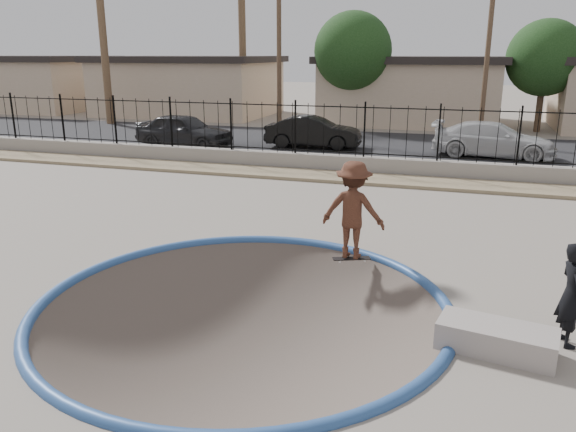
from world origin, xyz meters
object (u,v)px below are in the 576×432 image
(car_a, at_px, (184,130))
(car_c, at_px, (493,140))
(skater, at_px, (353,215))
(car_b, at_px, (313,132))
(skateboard, at_px, (351,259))
(videographer, at_px, (572,294))
(concrete_ledge, at_px, (496,339))

(car_a, relative_size, car_c, 0.91)
(skater, relative_size, car_b, 0.47)
(skater, height_order, skateboard, skater)
(videographer, distance_m, car_c, 15.80)
(car_a, distance_m, car_b, 5.75)
(skateboard, distance_m, car_a, 15.44)
(skater, xyz_separation_m, skateboard, (-0.00, -0.00, -0.93))
(car_b, bearing_deg, concrete_ledge, -160.27)
(skater, distance_m, car_b, 14.11)
(videographer, bearing_deg, concrete_ledge, 105.19)
(car_b, distance_m, car_c, 7.53)
(skater, bearing_deg, concrete_ledge, 135.25)
(skater, bearing_deg, car_a, -46.81)
(skater, bearing_deg, skateboard, 48.09)
(skater, distance_m, skateboard, 0.93)
(concrete_ledge, height_order, car_c, car_c)
(skater, distance_m, car_c, 13.76)
(videographer, relative_size, car_c, 0.32)
(skater, height_order, car_c, skater)
(skater, relative_size, videographer, 1.27)
(concrete_ledge, height_order, car_b, car_b)
(concrete_ledge, distance_m, car_a, 19.41)
(skater, relative_size, skateboard, 2.53)
(videographer, height_order, car_b, videographer)
(videographer, relative_size, car_b, 0.37)
(videographer, bearing_deg, skater, 42.40)
(car_a, bearing_deg, videographer, -131.82)
(skateboard, distance_m, concrete_ledge, 3.98)
(skateboard, relative_size, videographer, 0.50)
(videographer, xyz_separation_m, car_c, (-0.54, 15.79, -0.05))
(videographer, relative_size, car_a, 0.35)
(skater, height_order, car_a, skater)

